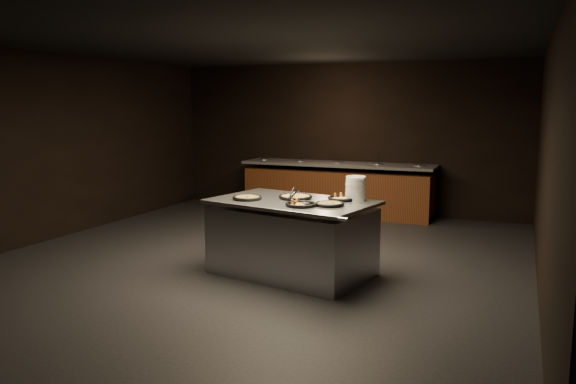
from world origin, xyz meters
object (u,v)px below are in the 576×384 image
at_px(pan_veggie_whole, 247,198).
at_px(pan_cheese_whole, 295,197).
at_px(serving_counter, 292,239).
at_px(plate_stack, 356,189).

relative_size(pan_veggie_whole, pan_cheese_whole, 0.87).
bearing_deg(pan_cheese_whole, serving_counter, -84.25).
bearing_deg(plate_stack, serving_counter, -156.60).
bearing_deg(serving_counter, pan_veggie_whole, -154.02).
distance_m(serving_counter, plate_stack, 1.00).
height_order(plate_stack, pan_veggie_whole, plate_stack).
height_order(pan_veggie_whole, pan_cheese_whole, same).
relative_size(serving_counter, pan_cheese_whole, 5.09).
bearing_deg(pan_cheese_whole, plate_stack, 12.00).
relative_size(plate_stack, pan_veggie_whole, 0.80).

